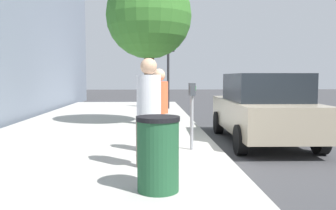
{
  "coord_description": "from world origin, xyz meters",
  "views": [
    {
      "loc": [
        -7.57,
        1.49,
        1.68
      ],
      "look_at": [
        -0.18,
        1.13,
        1.09
      ],
      "focal_mm": 37.12,
      "sensor_mm": 36.0,
      "label": 1
    }
  ],
  "objects_px": {
    "pedestrian_bystander": "(149,103)",
    "parking_meter": "(192,102)",
    "pedestrian_at_meter": "(159,104)",
    "traffic_signal": "(170,59)",
    "trash_bin": "(158,154)",
    "parked_sedan_near": "(262,108)",
    "street_tree": "(149,17)"
  },
  "relations": [
    {
      "from": "pedestrian_bystander",
      "to": "parking_meter",
      "type": "bearing_deg",
      "value": 11.99
    },
    {
      "from": "pedestrian_at_meter",
      "to": "traffic_signal",
      "type": "distance_m",
      "value": 10.13
    },
    {
      "from": "pedestrian_at_meter",
      "to": "trash_bin",
      "type": "xyz_separation_m",
      "value": [
        -2.36,
        0.07,
        -0.48
      ]
    },
    {
      "from": "parking_meter",
      "to": "pedestrian_bystander",
      "type": "height_order",
      "value": "pedestrian_bystander"
    },
    {
      "from": "pedestrian_at_meter",
      "to": "parked_sedan_near",
      "type": "relative_size",
      "value": 0.38
    },
    {
      "from": "pedestrian_at_meter",
      "to": "parked_sedan_near",
      "type": "height_order",
      "value": "pedestrian_at_meter"
    },
    {
      "from": "parking_meter",
      "to": "trash_bin",
      "type": "bearing_deg",
      "value": 163.81
    },
    {
      "from": "pedestrian_bystander",
      "to": "trash_bin",
      "type": "xyz_separation_m",
      "value": [
        -1.15,
        -0.13,
        -0.59
      ]
    },
    {
      "from": "parked_sedan_near",
      "to": "street_tree",
      "type": "height_order",
      "value": "street_tree"
    },
    {
      "from": "parking_meter",
      "to": "pedestrian_bystander",
      "type": "distance_m",
      "value": 1.74
    },
    {
      "from": "pedestrian_bystander",
      "to": "traffic_signal",
      "type": "relative_size",
      "value": 0.51
    },
    {
      "from": "parked_sedan_near",
      "to": "traffic_signal",
      "type": "bearing_deg",
      "value": 12.97
    },
    {
      "from": "pedestrian_bystander",
      "to": "pedestrian_at_meter",
      "type": "bearing_deg",
      "value": 33.91
    },
    {
      "from": "street_tree",
      "to": "trash_bin",
      "type": "xyz_separation_m",
      "value": [
        -6.58,
        -0.15,
        -2.93
      ]
    },
    {
      "from": "street_tree",
      "to": "trash_bin",
      "type": "height_order",
      "value": "street_tree"
    },
    {
      "from": "street_tree",
      "to": "parked_sedan_near",
      "type": "bearing_deg",
      "value": -130.44
    },
    {
      "from": "pedestrian_bystander",
      "to": "street_tree",
      "type": "bearing_deg",
      "value": 43.16
    },
    {
      "from": "pedestrian_bystander",
      "to": "trash_bin",
      "type": "bearing_deg",
      "value": -130.66
    },
    {
      "from": "trash_bin",
      "to": "pedestrian_at_meter",
      "type": "bearing_deg",
      "value": -1.58
    },
    {
      "from": "parked_sedan_near",
      "to": "traffic_signal",
      "type": "height_order",
      "value": "traffic_signal"
    },
    {
      "from": "pedestrian_at_meter",
      "to": "traffic_signal",
      "type": "relative_size",
      "value": 0.47
    },
    {
      "from": "pedestrian_at_meter",
      "to": "trash_bin",
      "type": "distance_m",
      "value": 2.41
    },
    {
      "from": "parking_meter",
      "to": "traffic_signal",
      "type": "height_order",
      "value": "traffic_signal"
    },
    {
      "from": "traffic_signal",
      "to": "trash_bin",
      "type": "distance_m",
      "value": 12.54
    },
    {
      "from": "traffic_signal",
      "to": "parked_sedan_near",
      "type": "bearing_deg",
      "value": -167.03
    },
    {
      "from": "parking_meter",
      "to": "street_tree",
      "type": "bearing_deg",
      "value": 13.11
    },
    {
      "from": "parking_meter",
      "to": "traffic_signal",
      "type": "relative_size",
      "value": 0.39
    },
    {
      "from": "traffic_signal",
      "to": "trash_bin",
      "type": "xyz_separation_m",
      "value": [
        -12.36,
        0.85,
        -1.92
      ]
    },
    {
      "from": "pedestrian_bystander",
      "to": "street_tree",
      "type": "distance_m",
      "value": 5.91
    },
    {
      "from": "pedestrian_bystander",
      "to": "trash_bin",
      "type": "height_order",
      "value": "pedestrian_bystander"
    },
    {
      "from": "parking_meter",
      "to": "parked_sedan_near",
      "type": "bearing_deg",
      "value": -53.59
    },
    {
      "from": "street_tree",
      "to": "pedestrian_at_meter",
      "type": "bearing_deg",
      "value": -177.08
    }
  ]
}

